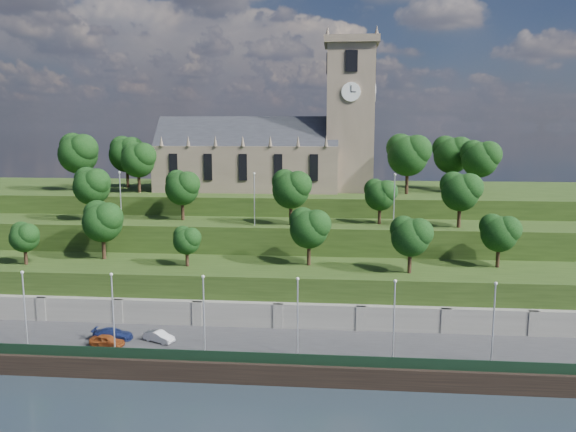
# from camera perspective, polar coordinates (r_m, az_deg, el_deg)

# --- Properties ---
(ground) EXTENTS (320.00, 320.00, 0.00)m
(ground) POSITION_cam_1_polar(r_m,az_deg,el_deg) (61.01, -7.06, -16.45)
(ground) COLOR #1C242C
(ground) RESTS_ON ground
(promenade) EXTENTS (160.00, 12.00, 2.00)m
(promenade) POSITION_cam_1_polar(r_m,az_deg,el_deg) (65.98, -5.95, -13.46)
(promenade) COLOR #2D2D30
(promenade) RESTS_ON ground
(quay_wall) EXTENTS (160.00, 0.50, 2.20)m
(quay_wall) POSITION_cam_1_polar(r_m,az_deg,el_deg) (60.50, -7.09, -15.53)
(quay_wall) COLOR black
(quay_wall) RESTS_ON ground
(fence) EXTENTS (160.00, 0.10, 1.20)m
(fence) POSITION_cam_1_polar(r_m,az_deg,el_deg) (60.48, -6.98, -13.99)
(fence) COLOR black
(fence) RESTS_ON promenade
(retaining_wall) EXTENTS (160.00, 2.10, 5.00)m
(retaining_wall) POSITION_cam_1_polar(r_m,az_deg,el_deg) (70.92, -5.04, -10.52)
(retaining_wall) COLOR slate
(retaining_wall) RESTS_ON ground
(embankment_lower) EXTENTS (160.00, 12.00, 8.00)m
(embankment_lower) POSITION_cam_1_polar(r_m,az_deg,el_deg) (76.10, -4.25, -7.96)
(embankment_lower) COLOR #213612
(embankment_lower) RESTS_ON ground
(embankment_upper) EXTENTS (160.00, 10.00, 12.00)m
(embankment_upper) POSITION_cam_1_polar(r_m,az_deg,el_deg) (86.06, -3.08, -4.56)
(embankment_upper) COLOR #213612
(embankment_upper) RESTS_ON ground
(hilltop) EXTENTS (160.00, 32.00, 15.00)m
(hilltop) POSITION_cam_1_polar(r_m,az_deg,el_deg) (106.15, -1.48, -1.13)
(hilltop) COLOR #213612
(hilltop) RESTS_ON ground
(church) EXTENTS (38.60, 12.35, 27.60)m
(church) POSITION_cam_1_polar(r_m,az_deg,el_deg) (100.49, -1.33, 6.92)
(church) COLOR #6B5B4B
(church) RESTS_ON hilltop
(trees_lower) EXTENTS (67.23, 9.15, 8.18)m
(trees_lower) POSITION_cam_1_polar(r_m,az_deg,el_deg) (74.07, -2.28, -1.29)
(trees_lower) COLOR black
(trees_lower) RESTS_ON embankment_lower
(trees_upper) EXTENTS (60.57, 8.31, 8.24)m
(trees_upper) POSITION_cam_1_polar(r_m,az_deg,el_deg) (83.02, -2.17, 2.90)
(trees_upper) COLOR black
(trees_upper) RESTS_ON embankment_upper
(trees_hilltop) EXTENTS (76.85, 16.19, 10.22)m
(trees_hilltop) POSITION_cam_1_polar(r_m,az_deg,el_deg) (98.91, -1.19, 6.34)
(trees_hilltop) COLOR black
(trees_hilltop) RESTS_ON hilltop
(lamp_posts_promenade) EXTENTS (60.36, 0.36, 8.79)m
(lamp_posts_promenade) POSITION_cam_1_polar(r_m,az_deg,el_deg) (61.09, -8.55, -9.36)
(lamp_posts_promenade) COLOR #B2B2B7
(lamp_posts_promenade) RESTS_ON promenade
(lamp_posts_upper) EXTENTS (40.36, 0.36, 7.77)m
(lamp_posts_upper) POSITION_cam_1_polar(r_m,az_deg,el_deg) (81.28, -3.44, 2.15)
(lamp_posts_upper) COLOR #B2B2B7
(lamp_posts_upper) RESTS_ON embankment_upper
(car_left) EXTENTS (4.08, 2.10, 1.33)m
(car_left) POSITION_cam_1_polar(r_m,az_deg,el_deg) (67.02, -17.90, -11.97)
(car_left) COLOR #924018
(car_left) RESTS_ON promenade
(car_middle) EXTENTS (3.95, 2.66, 1.23)m
(car_middle) POSITION_cam_1_polar(r_m,az_deg,el_deg) (66.89, -12.96, -11.84)
(car_middle) COLOR #AAAAAF
(car_middle) RESTS_ON promenade
(car_right) EXTENTS (4.62, 2.03, 1.32)m
(car_right) POSITION_cam_1_polar(r_m,az_deg,el_deg) (68.84, -17.36, -11.38)
(car_right) COLOR #16204E
(car_right) RESTS_ON promenade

